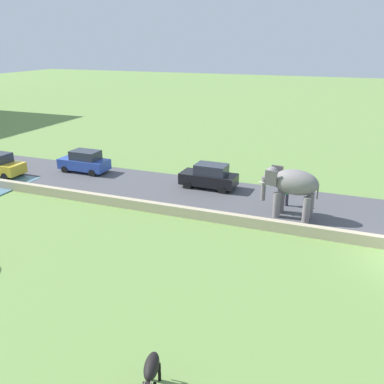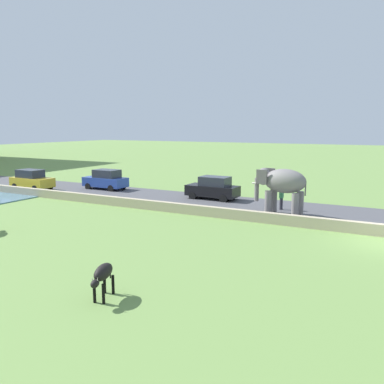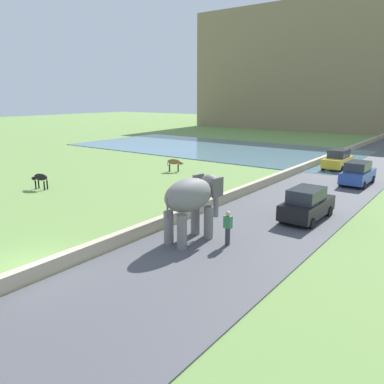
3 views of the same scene
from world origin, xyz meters
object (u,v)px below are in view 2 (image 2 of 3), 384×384
Objects in this scene: car_blue at (106,180)px; car_yellow at (32,180)px; elephant at (281,184)px; person_beside_elephant at (281,198)px; car_black at (213,188)px; cow_black at (103,274)px.

car_yellow is at bearing 118.69° from car_blue.
car_yellow is (-0.03, 22.40, -1.14)m from elephant.
person_beside_elephant is 5.90m from car_black.
elephant is 2.06m from person_beside_elephant.
person_beside_elephant is at bearing -4.55° from cow_black.
car_blue and car_black have the same top height.
elephant is at bearing -100.62° from car_blue.
car_blue is (1.47, 16.24, 0.03)m from person_beside_elephant.
elephant is 16.98m from car_blue.
car_blue reaches higher than person_beside_elephant.
car_yellow is (-1.68, 21.99, 0.03)m from person_beside_elephant.
car_yellow is (-3.15, 5.75, 0.00)m from car_blue.
person_beside_elephant is 0.40× the size of car_blue.
car_black reaches higher than person_beside_elephant.
person_beside_elephant is 16.55m from cow_black.
elephant is 0.88× the size of car_blue.
person_beside_elephant is at bearing -85.63° from car_yellow.
cow_black is (-17.96, -14.93, -0.06)m from car_blue.
car_yellow is at bearing 94.37° from person_beside_elephant.
car_black is at bearing -79.05° from car_yellow.
car_blue is at bearing 90.00° from car_black.
car_blue reaches higher than cow_black.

